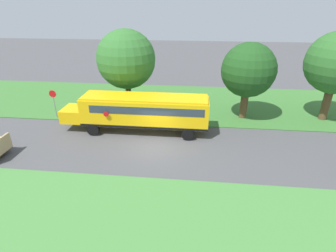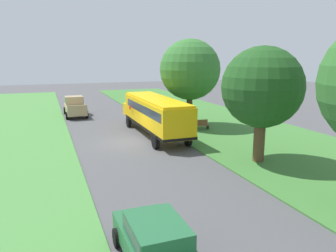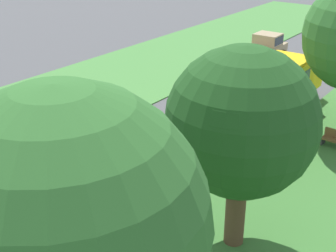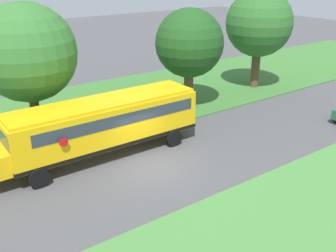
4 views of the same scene
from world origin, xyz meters
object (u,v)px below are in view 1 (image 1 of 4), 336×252
oak_tree_beside_bus (126,59)px  stop_sign (54,101)px  school_bus (142,110)px  park_bench (147,107)px  oak_tree_roadside_mid (250,69)px

oak_tree_beside_bus → stop_sign: oak_tree_beside_bus is taller
school_bus → park_bench: (-4.35, -0.38, -1.45)m
oak_tree_beside_bus → park_bench: size_ratio=4.92×
stop_sign → oak_tree_roadside_mid: bearing=96.0°
stop_sign → park_bench: size_ratio=1.68×
oak_tree_beside_bus → stop_sign: size_ratio=2.93×
stop_sign → park_bench: stop_sign is taller
oak_tree_beside_bus → stop_sign: 7.83m
oak_tree_roadside_mid → stop_sign: size_ratio=2.58×
oak_tree_roadside_mid → park_bench: oak_tree_roadside_mid is taller
oak_tree_roadside_mid → park_bench: 10.48m
oak_tree_roadside_mid → oak_tree_beside_bus: bearing=-91.3°
oak_tree_roadside_mid → school_bus: bearing=-67.5°
stop_sign → park_bench: 8.84m
oak_tree_roadside_mid → stop_sign: oak_tree_roadside_mid is taller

